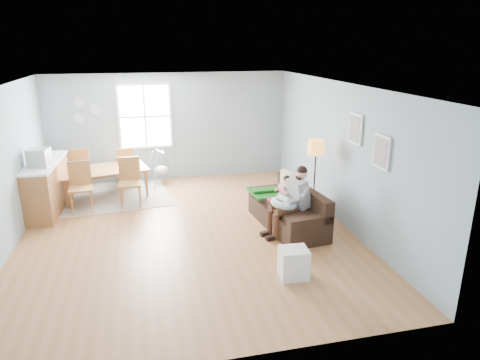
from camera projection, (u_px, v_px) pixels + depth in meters
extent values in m
cube|color=#9D6837|center=(187.00, 234.00, 8.04)|extent=(8.40, 9.40, 0.08)
cube|color=white|center=(180.00, 67.00, 7.11)|extent=(8.40, 9.40, 0.60)
cube|color=#829BAA|center=(167.00, 119.00, 11.94)|extent=(8.40, 0.08, 3.90)
cube|color=#829BAA|center=(248.00, 320.00, 3.29)|extent=(8.40, 0.08, 3.90)
cube|color=#829BAA|center=(393.00, 150.00, 8.51)|extent=(0.08, 9.40, 3.90)
cube|color=white|center=(145.00, 116.00, 10.61)|extent=(1.32, 0.06, 1.62)
cube|color=white|center=(145.00, 117.00, 10.58)|extent=(1.20, 0.02, 1.50)
cube|color=white|center=(145.00, 117.00, 10.57)|extent=(1.20, 0.03, 0.04)
cube|color=white|center=(145.00, 117.00, 10.57)|extent=(0.04, 0.03, 1.50)
cube|color=white|center=(382.00, 152.00, 6.74)|extent=(0.04, 0.44, 0.54)
cube|color=slate|center=(380.00, 152.00, 6.74)|extent=(0.01, 0.36, 0.46)
cube|color=white|center=(356.00, 129.00, 7.51)|extent=(0.04, 0.44, 0.54)
cube|color=slate|center=(354.00, 129.00, 7.51)|extent=(0.01, 0.36, 0.46)
cylinder|color=#8A9FA5|center=(79.00, 102.00, 10.17)|extent=(0.24, 0.02, 0.24)
cylinder|color=#8A9FA5|center=(96.00, 110.00, 10.30)|extent=(0.26, 0.02, 0.26)
cylinder|color=#8A9FA5|center=(79.00, 119.00, 10.28)|extent=(0.28, 0.02, 0.28)
cube|color=black|center=(287.00, 217.00, 8.22)|extent=(1.07, 2.04, 0.39)
cube|color=black|center=(303.00, 196.00, 8.20)|extent=(0.42, 1.96, 0.40)
cube|color=black|center=(310.00, 221.00, 7.34)|extent=(0.85, 0.29, 0.15)
cube|color=black|center=(269.00, 190.00, 8.92)|extent=(0.85, 0.29, 0.15)
cube|color=#155B19|center=(273.00, 192.00, 8.70)|extent=(0.93, 0.79, 0.04)
cube|color=#B9A38D|center=(288.00, 183.00, 8.60)|extent=(0.21, 0.47, 0.45)
cube|color=gray|center=(298.00, 193.00, 7.84)|extent=(0.42, 0.48, 0.56)
sphere|color=tan|center=(302.00, 173.00, 7.75)|extent=(0.20, 0.20, 0.20)
sphere|color=black|center=(302.00, 171.00, 7.73)|extent=(0.20, 0.20, 0.20)
cylinder|color=#3D2316|center=(286.00, 211.00, 7.68)|extent=(0.45, 0.25, 0.15)
cylinder|color=#3D2316|center=(280.00, 208.00, 7.85)|extent=(0.45, 0.25, 0.15)
cylinder|color=#3D2316|center=(276.00, 227.00, 7.67)|extent=(0.12, 0.12, 0.48)
cylinder|color=#3D2316|center=(270.00, 223.00, 7.84)|extent=(0.12, 0.12, 0.48)
cube|color=black|center=(272.00, 238.00, 7.70)|extent=(0.24, 0.15, 0.08)
cube|color=black|center=(266.00, 234.00, 7.87)|extent=(0.24, 0.15, 0.08)
torus|color=silver|center=(284.00, 203.00, 7.77)|extent=(0.54, 0.53, 0.20)
cylinder|color=silver|center=(284.00, 199.00, 7.75)|extent=(0.21, 0.30, 0.12)
sphere|color=tan|center=(280.00, 196.00, 7.87)|extent=(0.10, 0.10, 0.10)
cube|color=silver|center=(285.00, 192.00, 8.27)|extent=(0.25, 0.27, 0.33)
sphere|color=tan|center=(287.00, 180.00, 8.21)|extent=(0.15, 0.15, 0.15)
sphere|color=black|center=(287.00, 179.00, 8.20)|extent=(0.15, 0.15, 0.15)
cylinder|color=#EF3A86|center=(277.00, 201.00, 8.17)|extent=(0.28, 0.14, 0.08)
cylinder|color=#EF3A86|center=(274.00, 199.00, 8.27)|extent=(0.28, 0.14, 0.08)
cylinder|color=#EF3A86|center=(271.00, 210.00, 8.16)|extent=(0.07, 0.07, 0.27)
cylinder|color=#EF3A86|center=(268.00, 208.00, 8.27)|extent=(0.07, 0.07, 0.27)
cylinder|color=black|center=(312.00, 216.00, 8.75)|extent=(0.28, 0.28, 0.03)
cylinder|color=black|center=(314.00, 184.00, 8.54)|extent=(0.03, 0.03, 1.40)
cylinder|color=orange|center=(316.00, 147.00, 8.31)|extent=(0.32, 0.32, 0.28)
cube|color=white|center=(294.00, 263.00, 6.43)|extent=(0.44, 0.40, 0.46)
cube|color=black|center=(282.00, 264.00, 6.40)|extent=(0.05, 0.32, 0.37)
cube|color=#9A958D|center=(107.00, 197.00, 9.86)|extent=(2.96, 2.36, 0.01)
imported|color=brown|center=(105.00, 183.00, 9.76)|extent=(2.09, 1.46, 0.67)
cube|color=#9B6935|center=(81.00, 189.00, 8.86)|extent=(0.51, 0.51, 0.05)
cube|color=#9B6935|center=(80.00, 173.00, 8.96)|extent=(0.45, 0.08, 0.52)
cylinder|color=#9B6935|center=(72.00, 204.00, 8.70)|extent=(0.04, 0.04, 0.51)
cylinder|color=#9B6935|center=(92.00, 202.00, 8.82)|extent=(0.04, 0.04, 0.51)
cylinder|color=#9B6935|center=(73.00, 198.00, 9.05)|extent=(0.04, 0.04, 0.51)
cylinder|color=#9B6935|center=(92.00, 196.00, 9.16)|extent=(0.04, 0.04, 0.51)
cube|color=#9B6935|center=(130.00, 184.00, 9.16)|extent=(0.49, 0.49, 0.05)
cube|color=#9B6935|center=(129.00, 168.00, 9.28)|extent=(0.45, 0.06, 0.52)
cylinder|color=#9B6935|center=(121.00, 199.00, 9.02)|extent=(0.04, 0.04, 0.51)
cylinder|color=#9B6935|center=(140.00, 197.00, 9.09)|extent=(0.04, 0.04, 0.51)
cylinder|color=#9B6935|center=(122.00, 193.00, 9.38)|extent=(0.04, 0.04, 0.51)
cylinder|color=#9B6935|center=(140.00, 191.00, 9.45)|extent=(0.04, 0.04, 0.51)
cube|color=#9B6935|center=(82.00, 169.00, 10.25)|extent=(0.49, 0.49, 0.05)
cube|color=#9B6935|center=(79.00, 160.00, 9.96)|extent=(0.46, 0.05, 0.52)
cylinder|color=#9B6935|center=(92.00, 176.00, 10.55)|extent=(0.04, 0.04, 0.51)
cylinder|color=#9B6935|center=(76.00, 177.00, 10.47)|extent=(0.04, 0.04, 0.51)
cylinder|color=#9B6935|center=(90.00, 181.00, 10.19)|extent=(0.04, 0.04, 0.51)
cylinder|color=#9B6935|center=(73.00, 182.00, 10.11)|extent=(0.04, 0.04, 0.51)
cube|color=#9B6935|center=(124.00, 167.00, 10.57)|extent=(0.52, 0.52, 0.04)
cube|color=#9B6935|center=(125.00, 158.00, 10.31)|extent=(0.42, 0.13, 0.48)
cylinder|color=#9B6935|center=(131.00, 173.00, 10.87)|extent=(0.04, 0.04, 0.47)
cylinder|color=#9B6935|center=(117.00, 175.00, 10.72)|extent=(0.04, 0.04, 0.47)
cylinder|color=#9B6935|center=(134.00, 177.00, 10.56)|extent=(0.04, 0.04, 0.47)
cylinder|color=#9B6935|center=(119.00, 179.00, 10.41)|extent=(0.04, 0.04, 0.47)
cube|color=brown|center=(48.00, 187.00, 8.91)|extent=(0.60, 1.89, 1.04)
cube|color=white|center=(44.00, 163.00, 8.75)|extent=(0.65, 1.94, 0.04)
cube|color=#A8A8AC|center=(39.00, 158.00, 8.35)|extent=(0.43, 0.41, 0.35)
cube|color=black|center=(30.00, 158.00, 8.34)|extent=(0.07, 0.29, 0.25)
cylinder|color=#A8A8AC|center=(160.00, 152.00, 10.57)|extent=(0.21, 0.45, 0.04)
ellipsoid|color=beige|center=(161.00, 170.00, 10.72)|extent=(0.34, 0.34, 0.21)
cylinder|color=#A8A8AC|center=(161.00, 161.00, 10.64)|extent=(0.01, 0.01, 0.38)
cylinder|color=#A8A8AC|center=(156.00, 171.00, 10.35)|extent=(0.18, 0.39, 0.82)
cylinder|color=#A8A8AC|center=(175.00, 168.00, 10.64)|extent=(0.38, 0.19, 0.82)
cylinder|color=#A8A8AC|center=(147.00, 167.00, 10.75)|extent=(0.38, 0.19, 0.82)
cylinder|color=#A8A8AC|center=(166.00, 163.00, 11.04)|extent=(0.18, 0.39, 0.82)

